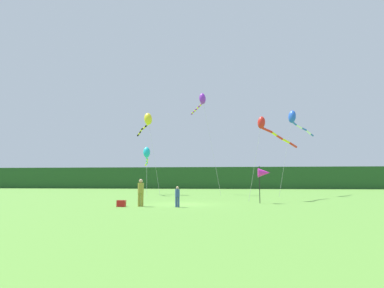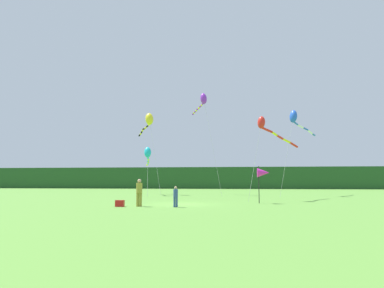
{
  "view_description": "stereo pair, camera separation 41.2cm",
  "coord_description": "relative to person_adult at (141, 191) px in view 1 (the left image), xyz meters",
  "views": [
    {
      "loc": [
        3.28,
        -24.86,
        1.74
      ],
      "look_at": [
        0.0,
        6.0,
        5.02
      ],
      "focal_mm": 31.95,
      "sensor_mm": 36.0,
      "label": 1
    },
    {
      "loc": [
        3.69,
        -24.81,
        1.74
      ],
      "look_at": [
        0.0,
        6.0,
        5.02
      ],
      "focal_mm": 31.95,
      "sensor_mm": 36.0,
      "label": 2
    }
  ],
  "objects": [
    {
      "name": "kite_blue",
      "position": [
        13.44,
        17.5,
        7.72
      ],
      "size": [
        5.47,
        7.06,
        9.78
      ],
      "color": "#B2B2B2",
      "rests_on": "ground"
    },
    {
      "name": "distant_treeline",
      "position": [
        2.52,
        47.5,
        1.16
      ],
      "size": [
        108.0,
        2.43,
        4.35
      ],
      "primitive_type": "cube",
      "color": "#234C23",
      "rests_on": "ground"
    },
    {
      "name": "cooler_box",
      "position": [
        -1.2,
        -0.35,
        -0.8
      ],
      "size": [
        0.56,
        0.3,
        0.43
      ],
      "primitive_type": "cube",
      "color": "red",
      "rests_on": "ground"
    },
    {
      "name": "person_adult",
      "position": [
        0.0,
        0.0,
        0.0
      ],
      "size": [
        0.4,
        0.4,
        1.81
      ],
      "color": "olive",
      "rests_on": "ground"
    },
    {
      "name": "kite_purple",
      "position": [
        2.62,
        18.94,
        10.55
      ],
      "size": [
        4.07,
        6.49,
        12.5
      ],
      "color": "#B2B2B2",
      "rests_on": "ground"
    },
    {
      "name": "person_child",
      "position": [
        2.51,
        -0.33,
        -0.26
      ],
      "size": [
        0.29,
        0.29,
        1.34
      ],
      "color": "#334C8C",
      "rests_on": "ground"
    },
    {
      "name": "kite_yellow",
      "position": [
        -4.13,
        18.7,
        8.15
      ],
      "size": [
        4.58,
        6.74,
        10.16
      ],
      "color": "#B2B2B2",
      "rests_on": "ground"
    },
    {
      "name": "ground_plane",
      "position": [
        2.52,
        2.5,
        -1.01
      ],
      "size": [
        120.0,
        120.0,
        0.0
      ],
      "primitive_type": "plane",
      "color": "#5B9338"
    },
    {
      "name": "banner_flag_pole",
      "position": [
        8.49,
        4.05,
        1.26
      ],
      "size": [
        0.9,
        0.7,
        2.8
      ],
      "color": "black",
      "rests_on": "ground"
    },
    {
      "name": "kite_cyan",
      "position": [
        -3.58,
        16.26,
        3.76
      ],
      "size": [
        1.78,
        6.18,
        5.66
      ],
      "color": "#B2B2B2",
      "rests_on": "ground"
    },
    {
      "name": "kite_red",
      "position": [
        9.38,
        8.45,
        5.38
      ],
      "size": [
        5.22,
        6.14,
        7.38
      ],
      "color": "#B2B2B2",
      "rests_on": "ground"
    }
  ]
}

